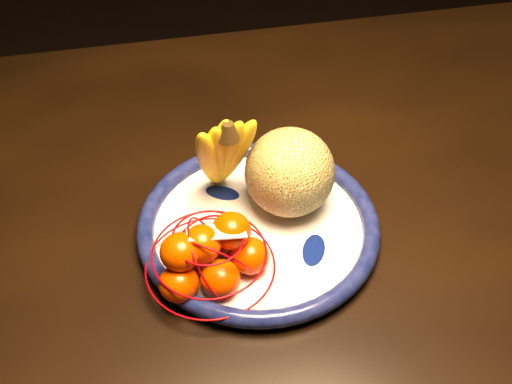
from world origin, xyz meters
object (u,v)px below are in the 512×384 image
object	(u,v)px
dining_table	(335,215)
banana_bunch	(222,151)
fruit_bowl	(258,226)
mandarin_bag	(210,254)
cantaloupe	(290,172)

from	to	relation	value
dining_table	banana_bunch	distance (m)	0.25
fruit_bowl	banana_bunch	distance (m)	0.11
mandarin_bag	cantaloupe	bearing A→B (deg)	30.40
dining_table	fruit_bowl	size ratio (longest dim) A/B	4.79
mandarin_bag	dining_table	bearing A→B (deg)	26.23
dining_table	mandarin_bag	size ratio (longest dim) A/B	9.45
banana_bunch	mandarin_bag	xyz separation A→B (m)	(-0.06, -0.13, -0.05)
fruit_bowl	mandarin_bag	xyz separation A→B (m)	(-0.08, -0.05, 0.03)
dining_table	mandarin_bag	distance (m)	0.29
cantaloupe	mandarin_bag	distance (m)	0.16
dining_table	mandarin_bag	world-z (taller)	mandarin_bag
fruit_bowl	banana_bunch	bearing A→B (deg)	109.99
cantaloupe	banana_bunch	distance (m)	0.10
cantaloupe	dining_table	bearing A→B (deg)	19.83
banana_bunch	mandarin_bag	world-z (taller)	banana_bunch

